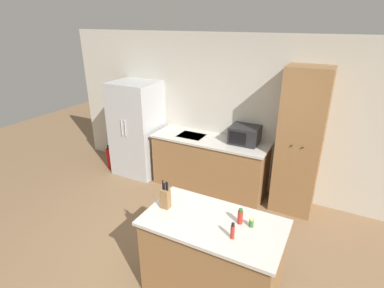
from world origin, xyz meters
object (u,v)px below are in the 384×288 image
Objects in this scene: microwave at (245,135)px; knife_block at (165,198)px; spice_bottle_tall_dark at (233,231)px; fire_extinguisher at (109,158)px; spice_bottle_short_red at (251,223)px; pantry_cabinet at (300,143)px; refrigerator at (137,129)px; spice_bottle_amber_oil at (240,217)px.

knife_block reaches higher than microwave.
microwave is at bearing 85.43° from knife_block.
knife_block reaches higher than spice_bottle_tall_dark.
fire_extinguisher is at bearing 149.68° from spice_bottle_tall_dark.
spice_bottle_tall_dark is 0.34× the size of fire_extinguisher.
spice_bottle_tall_dark is 0.27m from spice_bottle_short_red.
microwave is 2.71× the size of spice_bottle_tall_dark.
spice_bottle_short_red reaches higher than fire_extinguisher.
pantry_cabinet reaches higher than fire_extinguisher.
spice_bottle_short_red is at bearing -93.47° from pantry_cabinet.
refrigerator reaches higher than spice_bottle_tall_dark.
knife_block is at bearing -35.75° from fire_extinguisher.
pantry_cabinet is at bearing 2.04° from refrigerator.
spice_bottle_short_red is (0.10, 0.24, -0.04)m from spice_bottle_tall_dark.
spice_bottle_tall_dark is at bearing -38.08° from refrigerator.
knife_block is 1.96× the size of spice_bottle_amber_oil.
pantry_cabinet is 13.50× the size of spice_bottle_amber_oil.
spice_bottle_tall_dark is (2.67, -2.10, 0.13)m from refrigerator.
knife_block is at bearing -46.33° from refrigerator.
pantry_cabinet is 2.21m from spice_bottle_tall_dark.
refrigerator is at bearing 145.17° from spice_bottle_amber_oil.
pantry_cabinet is 1.96m from spice_bottle_short_red.
spice_bottle_amber_oil is at bearing 8.05° from knife_block.
spice_bottle_amber_oil is at bearing 92.59° from spice_bottle_tall_dark.
pantry_cabinet is 25.53× the size of spice_bottle_short_red.
fire_extinguisher is (-0.61, -0.17, -0.66)m from refrigerator.
spice_bottle_amber_oil is (0.79, 0.11, -0.04)m from knife_block.
microwave reaches higher than spice_bottle_tall_dark.
knife_block is at bearing -94.57° from microwave.
microwave is (-0.85, 0.04, -0.04)m from pantry_cabinet.
knife_block reaches higher than spice_bottle_short_red.
refrigerator is 0.92m from fire_extinguisher.
refrigerator reaches higher than spice_bottle_amber_oil.
refrigerator is at bearing -177.96° from pantry_cabinet.
refrigerator is 2.91m from pantry_cabinet.
spice_bottle_short_red is (2.78, -1.85, 0.09)m from refrigerator.
spice_bottle_tall_dark is at bearing -30.32° from fire_extinguisher.
knife_block is (-1.02, -2.07, -0.06)m from pantry_cabinet.
knife_block is (-0.17, -2.11, -0.03)m from microwave.
spice_bottle_short_red is at bearing -26.34° from fire_extinguisher.
spice_bottle_short_red is at bearing -69.82° from microwave.
refrigerator is 0.79× the size of pantry_cabinet.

